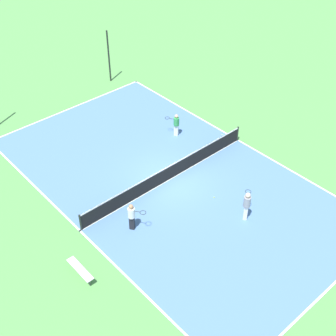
{
  "coord_description": "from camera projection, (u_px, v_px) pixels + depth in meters",
  "views": [
    {
      "loc": [
        -13.45,
        -15.1,
        17.13
      ],
      "look_at": [
        0.0,
        0.0,
        0.9
      ],
      "focal_mm": 50.0,
      "sensor_mm": 36.0,
      "label": 1
    }
  ],
  "objects": [
    {
      "name": "player_far_white",
      "position": [
        132.0,
        215.0,
        22.96
      ],
      "size": [
        0.8,
        0.96,
        1.62
      ],
      "rotation": [
        0.0,
        0.0,
        5.32
      ],
      "color": "black",
      "rests_on": "court_surface"
    },
    {
      "name": "bench",
      "position": [
        80.0,
        270.0,
        21.04
      ],
      "size": [
        0.36,
        1.71,
        0.45
      ],
      "rotation": [
        0.0,
        0.0,
        1.57
      ],
      "color": "silver",
      "rests_on": "ground_plane"
    },
    {
      "name": "tennis_net",
      "position": [
        168.0,
        173.0,
        26.15
      ],
      "size": [
        11.73,
        0.1,
        1.03
      ],
      "color": "black",
      "rests_on": "court_surface"
    },
    {
      "name": "court_surface",
      "position": [
        168.0,
        180.0,
        26.49
      ],
      "size": [
        11.93,
        20.7,
        0.02
      ],
      "color": "#4C729E",
      "rests_on": "ground_plane"
    },
    {
      "name": "fence_post_back_right",
      "position": [
        109.0,
        56.0,
        34.46
      ],
      "size": [
        0.12,
        0.12,
        3.97
      ],
      "color": "black",
      "rests_on": "ground_plane"
    },
    {
      "name": "tennis_ball_right_alley",
      "position": [
        214.0,
        197.0,
        25.3
      ],
      "size": [
        0.07,
        0.07,
        0.07
      ],
      "primitive_type": "sphere",
      "color": "#CCE033",
      "rests_on": "court_surface"
    },
    {
      "name": "player_far_green",
      "position": [
        176.0,
        124.0,
        29.44
      ],
      "size": [
        0.76,
        0.97,
        1.53
      ],
      "rotation": [
        0.0,
        0.0,
        2.11
      ],
      "color": "white",
      "rests_on": "court_surface"
    },
    {
      "name": "tennis_ball_left_sideline",
      "position": [
        222.0,
        135.0,
        29.95
      ],
      "size": [
        0.07,
        0.07,
        0.07
      ],
      "primitive_type": "sphere",
      "color": "#CCE033",
      "rests_on": "court_surface"
    },
    {
      "name": "player_baseline_gray",
      "position": [
        247.0,
        204.0,
        23.47
      ],
      "size": [
        0.94,
        0.83,
        1.73
      ],
      "rotation": [
        0.0,
        0.0,
        0.65
      ],
      "color": "white",
      "rests_on": "court_surface"
    },
    {
      "name": "ground_plane",
      "position": [
        168.0,
        180.0,
        26.5
      ],
      "size": [
        80.0,
        80.0,
        0.0
      ],
      "primitive_type": "plane",
      "color": "#518E47"
    }
  ]
}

